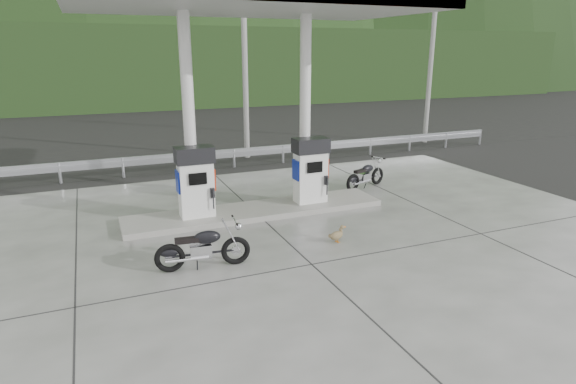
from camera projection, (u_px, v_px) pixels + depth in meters
name	position (u px, v px, depth m)	size (l,w,h in m)	color
ground	(293.00, 248.00, 10.81)	(160.00, 160.00, 0.00)	black
forecourt_apron	(293.00, 247.00, 10.80)	(18.00, 14.00, 0.02)	slate
pump_island	(256.00, 211.00, 12.99)	(7.00, 1.40, 0.15)	gray
gas_pump_left	(196.00, 182.00, 12.13)	(0.95, 0.55, 1.80)	white
gas_pump_right	(311.00, 170.00, 13.31)	(0.95, 0.55, 1.80)	white
canopy_column_left	(189.00, 117.00, 12.03)	(0.30, 0.30, 5.00)	white
canopy_column_right	(305.00, 111.00, 13.21)	(0.30, 0.30, 5.00)	white
canopy_roof	(252.00, 2.00, 11.50)	(8.50, 5.00, 0.40)	beige
guardrail	(208.00, 151.00, 17.69)	(26.00, 0.16, 1.42)	#A4A6AC
road	(189.00, 152.00, 20.99)	(60.00, 7.00, 0.01)	black
utility_pole_b	(245.00, 57.00, 18.82)	(0.22, 0.22, 8.00)	gray
utility_pole_c	(431.00, 56.00, 22.14)	(0.22, 0.22, 8.00)	gray
tree_band	(138.00, 68.00, 36.52)	(80.00, 6.00, 6.00)	black
forested_hills	(116.00, 84.00, 63.94)	(100.00, 40.00, 140.00)	black
motorcycle_left	(203.00, 248.00, 9.65)	(1.79, 0.57, 0.85)	black
motorcycle_right	(366.00, 176.00, 15.36)	(1.68, 0.53, 0.80)	black
duck	(336.00, 236.00, 11.01)	(0.45, 0.13, 0.32)	brown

